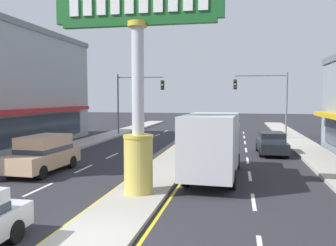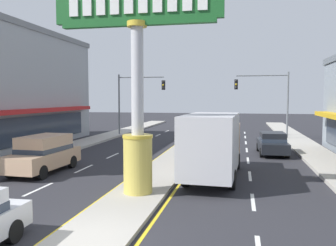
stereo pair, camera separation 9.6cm
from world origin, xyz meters
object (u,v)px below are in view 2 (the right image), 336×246
object	(u,v)px
traffic_light_left_side	(136,94)
suv_near_left_lane	(44,153)
district_sign	(137,88)
traffic_light_right_side	(268,94)
sedan_mid_left_lane	(272,143)
box_truck_far_right_lane	(213,144)

from	to	relation	value
traffic_light_left_side	suv_near_left_lane	distance (m)	17.68
district_sign	traffic_light_right_side	xyz separation A→B (m)	(6.34, 20.38, 0.01)
traffic_light_left_side	suv_near_left_lane	xyz separation A→B (m)	(0.29, -17.37, -3.26)
traffic_light_right_side	suv_near_left_lane	size ratio (longest dim) A/B	1.33
traffic_light_left_side	sedan_mid_left_lane	distance (m)	15.75
box_truck_far_right_lane	suv_near_left_lane	size ratio (longest dim) A/B	1.50
suv_near_left_lane	sedan_mid_left_lane	bearing A→B (deg)	34.39
district_sign	traffic_light_left_side	bearing A→B (deg)	107.06
suv_near_left_lane	sedan_mid_left_lane	world-z (taller)	suv_near_left_lane
district_sign	traffic_light_right_side	bearing A→B (deg)	72.72
district_sign	suv_near_left_lane	world-z (taller)	district_sign
traffic_light_right_side	suv_near_left_lane	xyz separation A→B (m)	(-12.39, -17.09, -3.26)
traffic_light_right_side	sedan_mid_left_lane	world-z (taller)	traffic_light_right_side
box_truck_far_right_lane	sedan_mid_left_lane	bearing A→B (deg)	67.58
suv_near_left_lane	sedan_mid_left_lane	distance (m)	14.68
sedan_mid_left_lane	box_truck_far_right_lane	bearing A→B (deg)	-112.42
traffic_light_left_side	box_truck_far_right_lane	distance (m)	19.65
traffic_light_right_side	district_sign	bearing A→B (deg)	-107.28
traffic_light_right_side	sedan_mid_left_lane	bearing A→B (deg)	-91.85
traffic_light_right_side	sedan_mid_left_lane	xyz separation A→B (m)	(-0.28, -8.80, -3.46)
traffic_light_left_side	district_sign	bearing A→B (deg)	-72.94
traffic_light_left_side	traffic_light_right_side	distance (m)	12.68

